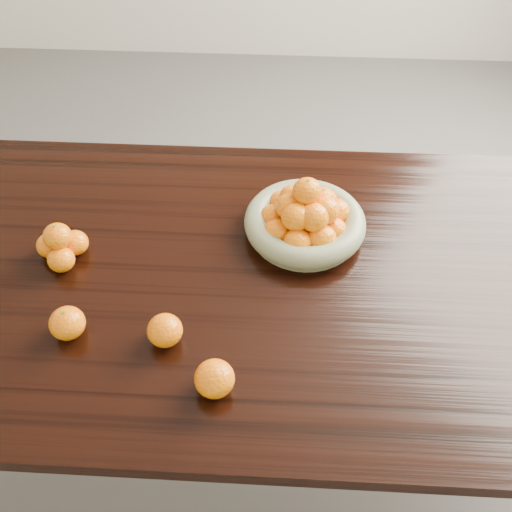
# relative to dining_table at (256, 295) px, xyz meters

# --- Properties ---
(ground) EXTENTS (5.00, 5.00, 0.00)m
(ground) POSITION_rel_dining_table_xyz_m (0.00, 0.00, -0.66)
(ground) COLOR #4C4A48
(ground) RESTS_ON ground
(dining_table) EXTENTS (2.00, 1.00, 0.75)m
(dining_table) POSITION_rel_dining_table_xyz_m (0.00, 0.00, 0.00)
(dining_table) COLOR black
(dining_table) RESTS_ON ground
(fruit_bowl) EXTENTS (0.31, 0.31, 0.17)m
(fruit_bowl) POSITION_rel_dining_table_xyz_m (0.12, 0.14, 0.14)
(fruit_bowl) COLOR gray
(fruit_bowl) RESTS_ON dining_table
(orange_pyramid) EXTENTS (0.13, 0.12, 0.11)m
(orange_pyramid) POSITION_rel_dining_table_xyz_m (-0.48, 0.02, 0.13)
(orange_pyramid) COLOR orange
(orange_pyramid) RESTS_ON dining_table
(loose_orange_0) EXTENTS (0.08, 0.08, 0.07)m
(loose_orange_0) POSITION_rel_dining_table_xyz_m (-0.40, -0.20, 0.13)
(loose_orange_0) COLOR orange
(loose_orange_0) RESTS_ON dining_table
(loose_orange_1) EXTENTS (0.08, 0.08, 0.07)m
(loose_orange_1) POSITION_rel_dining_table_xyz_m (-0.19, -0.21, 0.13)
(loose_orange_1) COLOR orange
(loose_orange_1) RESTS_ON dining_table
(loose_orange_2) EXTENTS (0.08, 0.08, 0.08)m
(loose_orange_2) POSITION_rel_dining_table_xyz_m (-0.07, -0.32, 0.13)
(loose_orange_2) COLOR orange
(loose_orange_2) RESTS_ON dining_table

